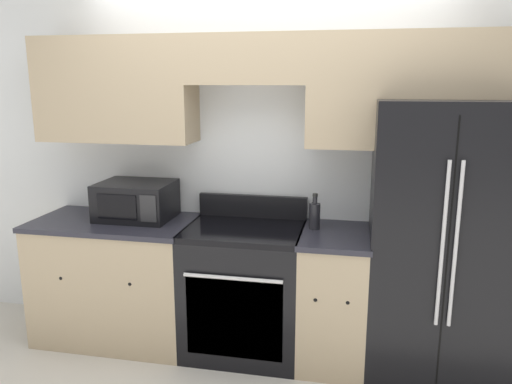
% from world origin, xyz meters
% --- Properties ---
extents(ground_plane, '(12.00, 12.00, 0.00)m').
position_xyz_m(ground_plane, '(0.00, 0.00, 0.00)').
color(ground_plane, beige).
extents(wall_back, '(8.00, 0.39, 2.60)m').
position_xyz_m(wall_back, '(0.00, 0.59, 1.48)').
color(wall_back, silver).
rests_on(wall_back, ground_plane).
extents(lower_cabinets_left, '(1.14, 0.64, 0.89)m').
position_xyz_m(lower_cabinets_left, '(-1.03, 0.31, 0.45)').
color(lower_cabinets_left, tan).
rests_on(lower_cabinets_left, ground_plane).
extents(lower_cabinets_right, '(0.45, 0.64, 0.89)m').
position_xyz_m(lower_cabinets_right, '(0.53, 0.31, 0.45)').
color(lower_cabinets_right, tan).
rests_on(lower_cabinets_right, ground_plane).
extents(oven_range, '(0.79, 0.65, 1.05)m').
position_xyz_m(oven_range, '(-0.08, 0.31, 0.45)').
color(oven_range, black).
rests_on(oven_range, ground_plane).
extents(refrigerator, '(0.84, 0.77, 1.75)m').
position_xyz_m(refrigerator, '(1.16, 0.37, 0.88)').
color(refrigerator, black).
rests_on(refrigerator, ground_plane).
extents(microwave, '(0.51, 0.41, 0.26)m').
position_xyz_m(microwave, '(-0.89, 0.39, 1.02)').
color(microwave, black).
rests_on(microwave, lower_cabinets_left).
extents(bottle, '(0.07, 0.07, 0.24)m').
position_xyz_m(bottle, '(0.38, 0.38, 0.99)').
color(bottle, black).
rests_on(bottle, lower_cabinets_right).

